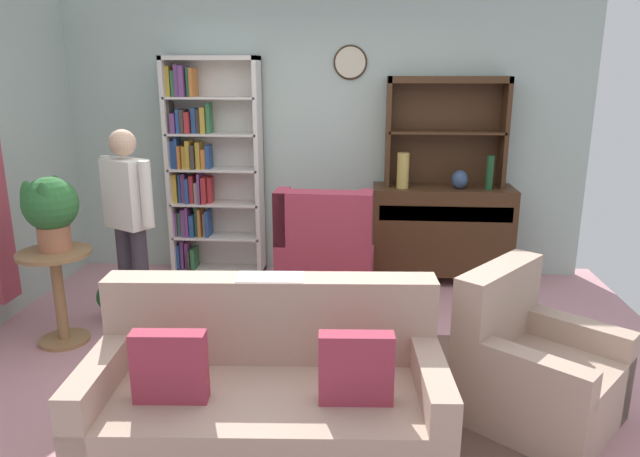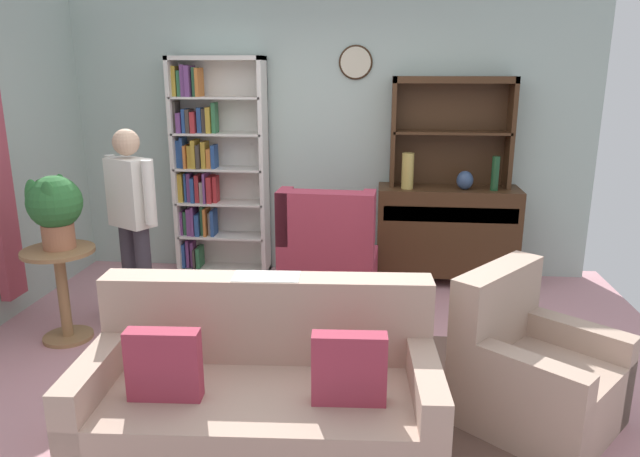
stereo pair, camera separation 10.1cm
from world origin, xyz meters
The scene contains 18 objects.
ground_plane centered at (0.00, 0.00, -0.01)m, with size 5.40×4.60×0.02m, color #C68C93.
wall_back centered at (0.00, 2.13, 1.40)m, with size 5.00×0.09×2.80m.
area_rug centered at (0.20, -0.30, 0.00)m, with size 2.65×1.82×0.01m, color brown.
bookshelf centered at (-1.13, 1.94, 1.06)m, with size 0.90×0.30×2.10m.
sideboard centered at (1.13, 1.86, 0.51)m, with size 1.30×0.45×0.92m.
sideboard_hutch centered at (1.13, 1.97, 1.56)m, with size 1.10×0.26×1.00m.
vase_tall centered at (0.74, 1.78, 1.08)m, with size 0.11×0.11×0.33m, color tan.
vase_round centered at (1.26, 1.79, 1.01)m, with size 0.15×0.15×0.17m, color #33476B.
bottle_wine centered at (1.52, 1.77, 1.08)m, with size 0.07×0.07×0.31m, color #194223.
couch_floral centered at (-0.09, -0.90, 0.31)m, with size 1.85×0.95×0.90m.
armchair_floral centered at (1.39, -0.44, 0.29)m, with size 1.08×1.07×0.88m.
wingback_chair centered at (0.08, 1.13, 0.38)m, with size 0.82×0.84×1.05m.
plant_stand centered at (-1.84, 0.30, 0.44)m, with size 0.52×0.52×0.71m.
potted_plant_large centered at (-1.84, 0.33, 1.03)m, with size 0.39×0.39×0.54m.
potted_plant_small centered at (-1.62, 0.69, 0.19)m, with size 0.24×0.24×0.33m.
person_reading centered at (-1.39, 0.61, 0.91)m, with size 0.49×0.34×1.56m.
coffee_table centered at (-0.16, -0.09, 0.35)m, with size 0.80×0.50×0.42m.
book_stack centered at (-0.26, -0.06, 0.44)m, with size 0.20×0.14×0.04m.
Camera 1 is at (0.39, -3.61, 2.00)m, focal length 33.07 mm.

